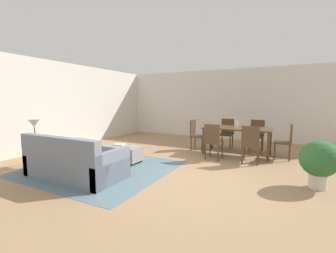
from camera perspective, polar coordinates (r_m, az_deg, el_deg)
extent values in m
plane|color=#9E7A56|center=(4.60, 2.61, -12.63)|extent=(10.80, 10.80, 0.00)
cube|color=silver|center=(9.12, 16.00, 5.40)|extent=(9.00, 0.12, 2.70)
cube|color=silver|center=(7.72, -27.59, 4.69)|extent=(0.12, 11.00, 2.70)
cube|color=slate|center=(5.34, -16.42, -10.07)|extent=(3.00, 2.80, 0.01)
cube|color=slate|center=(4.91, -22.23, -9.28)|extent=(1.98, 0.92, 0.42)
cube|color=slate|center=(4.59, -26.11, -5.07)|extent=(1.98, 0.16, 0.44)
cube|color=slate|center=(5.61, -28.43, -6.59)|extent=(0.14, 0.92, 0.62)
cube|color=slate|center=(4.25, -14.09, -10.07)|extent=(0.14, 0.92, 0.62)
cube|color=tan|center=(5.05, -26.30, -4.50)|extent=(0.37, 0.11, 0.36)
cube|color=tan|center=(4.47, -20.27, -5.35)|extent=(0.41, 0.14, 0.40)
cube|color=gray|center=(5.71, -11.60, -6.52)|extent=(0.99, 0.48, 0.34)
cylinder|color=#513823|center=(6.17, -13.66, -7.45)|extent=(0.05, 0.05, 0.06)
cylinder|color=#513823|center=(5.65, -6.78, -8.64)|extent=(0.05, 0.05, 0.06)
cylinder|color=#513823|center=(5.90, -16.12, -8.19)|extent=(0.05, 0.05, 0.06)
cylinder|color=#513823|center=(5.35, -9.11, -9.57)|extent=(0.05, 0.05, 0.06)
cube|color=brown|center=(5.87, -30.51, -3.64)|extent=(0.40, 0.40, 0.03)
cylinder|color=brown|center=(6.15, -29.86, -5.89)|extent=(0.04, 0.04, 0.55)
cylinder|color=brown|center=(5.88, -28.05, -6.35)|extent=(0.04, 0.04, 0.55)
cylinder|color=brown|center=(5.98, -32.60, -6.40)|extent=(0.04, 0.04, 0.55)
cylinder|color=brown|center=(5.70, -30.87, -6.92)|extent=(0.04, 0.04, 0.55)
cylinder|color=brown|center=(5.87, -30.53, -3.38)|extent=(0.16, 0.16, 0.02)
cylinder|color=brown|center=(5.84, -30.63, -1.71)|extent=(0.02, 0.02, 0.32)
cone|color=beige|center=(5.81, -30.78, 0.73)|extent=(0.26, 0.26, 0.18)
cube|color=#513823|center=(6.56, 17.17, -0.42)|extent=(1.78, 0.94, 0.04)
cube|color=#513823|center=(7.20, 11.12, -2.69)|extent=(0.07, 0.07, 0.72)
cube|color=#513823|center=(6.93, 24.45, -3.54)|extent=(0.07, 0.07, 0.72)
cube|color=#513823|center=(6.43, 9.07, -3.77)|extent=(0.07, 0.07, 0.72)
cube|color=#513823|center=(6.12, 24.04, -4.80)|extent=(0.07, 0.07, 0.72)
cube|color=#513823|center=(5.94, 11.58, -4.00)|extent=(0.42, 0.42, 0.04)
cube|color=#513823|center=(5.73, 11.04, -1.80)|extent=(0.40, 0.07, 0.47)
cylinder|color=#513823|center=(6.20, 10.57, -5.65)|extent=(0.04, 0.04, 0.41)
cylinder|color=#513823|center=(6.09, 13.58, -5.95)|extent=(0.04, 0.04, 0.41)
cylinder|color=#513823|center=(5.89, 9.40, -6.29)|extent=(0.04, 0.04, 0.41)
cylinder|color=#513823|center=(5.78, 12.56, -6.62)|extent=(0.04, 0.04, 0.41)
cube|color=#513823|center=(5.80, 20.24, -4.54)|extent=(0.41, 0.41, 0.04)
cube|color=#513823|center=(5.58, 20.14, -2.31)|extent=(0.40, 0.05, 0.47)
cylinder|color=#513823|center=(6.03, 18.73, -6.24)|extent=(0.04, 0.04, 0.41)
cylinder|color=#513823|center=(6.00, 21.96, -6.45)|extent=(0.04, 0.04, 0.41)
cylinder|color=#513823|center=(5.71, 18.25, -6.97)|extent=(0.04, 0.04, 0.41)
cylinder|color=#513823|center=(5.67, 21.67, -7.19)|extent=(0.04, 0.04, 0.41)
cube|color=#513823|center=(7.38, 14.49, -1.99)|extent=(0.40, 0.40, 0.04)
cube|color=#513823|center=(7.52, 14.87, 0.12)|extent=(0.40, 0.04, 0.47)
cylinder|color=#513823|center=(7.22, 15.43, -4.02)|extent=(0.04, 0.04, 0.41)
cylinder|color=#513823|center=(7.30, 12.82, -3.83)|extent=(0.04, 0.04, 0.41)
cylinder|color=#513823|center=(7.55, 16.00, -3.58)|extent=(0.04, 0.04, 0.41)
cylinder|color=#513823|center=(7.62, 13.50, -3.40)|extent=(0.04, 0.04, 0.41)
cube|color=#513823|center=(7.28, 21.47, -2.37)|extent=(0.40, 0.40, 0.04)
cube|color=#513823|center=(7.42, 21.71, -0.23)|extent=(0.40, 0.04, 0.47)
cylinder|color=#513823|center=(7.13, 22.61, -4.44)|extent=(0.04, 0.04, 0.41)
cylinder|color=#513823|center=(7.17, 19.90, -4.27)|extent=(0.04, 0.04, 0.41)
cylinder|color=#513823|center=(7.46, 22.84, -3.97)|extent=(0.04, 0.04, 0.41)
cylinder|color=#513823|center=(7.50, 20.25, -3.81)|extent=(0.04, 0.04, 0.41)
cube|color=#513823|center=(6.53, 27.01, -3.65)|extent=(0.40, 0.40, 0.04)
cube|color=#513823|center=(6.49, 28.72, -1.52)|extent=(0.04, 0.40, 0.47)
cylinder|color=#513823|center=(6.40, 25.36, -5.80)|extent=(0.04, 0.04, 0.41)
cylinder|color=#513823|center=(6.74, 25.47, -5.21)|extent=(0.04, 0.04, 0.41)
cylinder|color=#513823|center=(6.40, 28.42, -5.97)|extent=(0.04, 0.04, 0.41)
cylinder|color=#513823|center=(6.74, 28.37, -5.37)|extent=(0.04, 0.04, 0.41)
cube|color=#513823|center=(6.90, 7.70, -2.44)|extent=(0.41, 0.41, 0.04)
cube|color=#513823|center=(6.92, 6.32, -0.25)|extent=(0.05, 0.40, 0.47)
cylinder|color=#513823|center=(7.05, 9.43, -4.13)|extent=(0.04, 0.04, 0.41)
cylinder|color=#513823|center=(6.73, 8.57, -4.63)|extent=(0.04, 0.04, 0.41)
cylinder|color=#513823|center=(7.15, 6.82, -3.93)|extent=(0.04, 0.04, 0.41)
cylinder|color=#513823|center=(6.84, 5.85, -4.41)|extent=(0.04, 0.04, 0.41)
cylinder|color=silver|center=(6.52, 16.94, 0.59)|extent=(0.09, 0.09, 0.20)
cube|color=silver|center=(5.78, -12.21, -4.48)|extent=(0.29, 0.24, 0.03)
cylinder|color=beige|center=(4.78, 33.63, -11.39)|extent=(0.28, 0.28, 0.26)
sphere|color=#2D6633|center=(4.67, 33.95, -6.75)|extent=(0.63, 0.63, 0.63)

